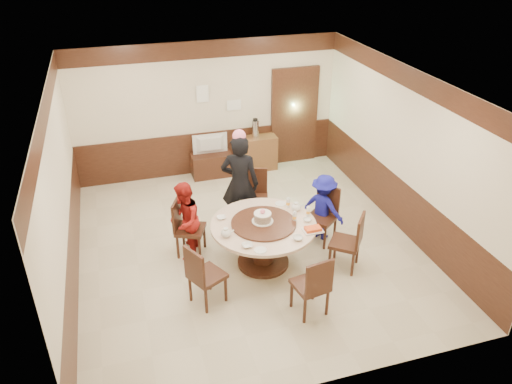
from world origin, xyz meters
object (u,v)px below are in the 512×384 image
object	(u,v)px
tv_stand	(212,165)
television	(211,145)
birthday_cake	(263,217)
person_blue	(323,207)
thermos	(255,129)
shrimp_platter	(313,229)
person_standing	(240,184)
banquet_table	(263,236)
side_cabinet	(258,153)
person_red	(184,221)

from	to	relation	value
tv_stand	television	world-z (taller)	television
birthday_cake	television	distance (m)	3.28
person_blue	thermos	distance (m)	2.92
shrimp_platter	person_standing	bearing A→B (deg)	115.60
banquet_table	birthday_cake	size ratio (longest dim) A/B	4.92
banquet_table	side_cabinet	bearing A→B (deg)	74.60
birthday_cake	side_cabinet	world-z (taller)	birthday_cake
shrimp_platter	thermos	bearing A→B (deg)	86.71
tv_stand	television	size ratio (longest dim) A/B	1.16
television	banquet_table	bearing A→B (deg)	92.28
birthday_cake	side_cabinet	bearing A→B (deg)	74.37
person_red	birthday_cake	xyz separation A→B (m)	(1.12, -0.57, 0.20)
banquet_table	shrimp_platter	distance (m)	0.80
person_red	side_cabinet	distance (m)	3.43
television	person_red	bearing A→B (deg)	69.81
person_red	television	bearing A→B (deg)	177.60
tv_stand	side_cabinet	bearing A→B (deg)	1.66
banquet_table	person_red	distance (m)	1.28
shrimp_platter	person_blue	bearing A→B (deg)	57.26
person_red	person_blue	xyz separation A→B (m)	(2.33, -0.14, -0.06)
tv_stand	side_cabinet	xyz separation A→B (m)	(1.04, 0.03, 0.12)
banquet_table	shrimp_platter	bearing A→B (deg)	-31.54
person_standing	thermos	bearing A→B (deg)	-88.40
banquet_table	person_red	size ratio (longest dim) A/B	1.26
tv_stand	shrimp_platter	bearing A→B (deg)	-78.30
person_red	tv_stand	distance (m)	2.92
tv_stand	television	bearing A→B (deg)	0.00
thermos	television	bearing A→B (deg)	-178.25
banquet_table	shrimp_platter	world-z (taller)	shrimp_platter
person_red	person_blue	bearing A→B (deg)	104.61
shrimp_platter	thermos	xyz separation A→B (m)	(0.22, 3.74, 0.16)
shrimp_platter	tv_stand	world-z (taller)	shrimp_platter
person_standing	shrimp_platter	distance (m)	1.68
shrimp_platter	person_red	bearing A→B (deg)	150.63
person_blue	tv_stand	world-z (taller)	person_blue
birthday_cake	television	bearing A→B (deg)	91.96
birthday_cake	person_blue	bearing A→B (deg)	19.54
side_cabinet	tv_stand	bearing A→B (deg)	-178.34
person_blue	shrimp_platter	distance (m)	1.04
banquet_table	person_blue	bearing A→B (deg)	20.96
person_red	birthday_cake	bearing A→B (deg)	81.15
banquet_table	side_cabinet	distance (m)	3.47
thermos	birthday_cake	bearing A→B (deg)	-104.75
person_blue	shrimp_platter	xyz separation A→B (m)	(-0.55, -0.86, 0.19)
television	tv_stand	bearing A→B (deg)	-0.00
shrimp_platter	television	size ratio (longest dim) A/B	0.41
person_standing	shrimp_platter	bearing A→B (deg)	140.03
shrimp_platter	thermos	size ratio (longest dim) A/B	0.79
shrimp_platter	television	distance (m)	3.79
birthday_cake	shrimp_platter	size ratio (longest dim) A/B	1.11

